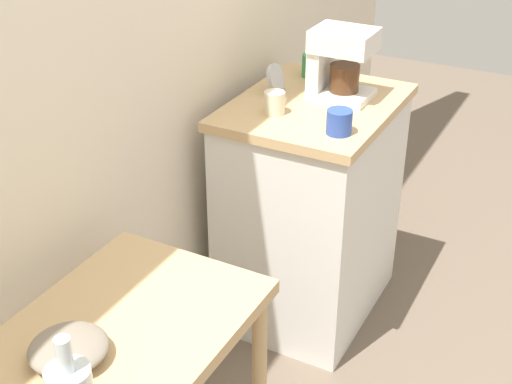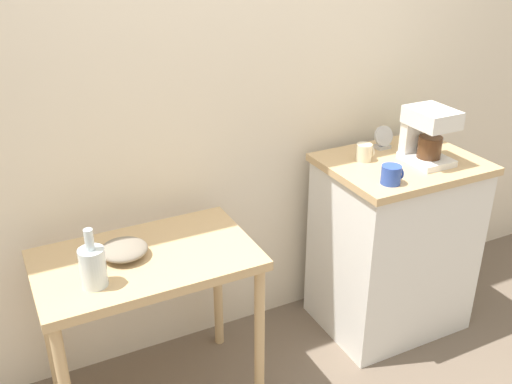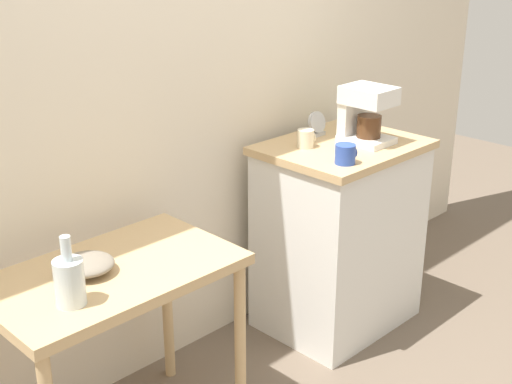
# 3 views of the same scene
# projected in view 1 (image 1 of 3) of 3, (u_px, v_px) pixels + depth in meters

# --- Properties ---
(wooden_table) EXTENTS (0.87, 0.53, 0.75)m
(wooden_table) POSITION_uv_depth(u_px,v_px,m) (106.00, 377.00, 1.76)
(wooden_table) COLOR tan
(wooden_table) RESTS_ON ground_plane
(kitchen_counter) EXTENTS (0.72, 0.56, 0.92)m
(kitchen_counter) POSITION_uv_depth(u_px,v_px,m) (310.00, 209.00, 2.83)
(kitchen_counter) COLOR white
(kitchen_counter) RESTS_ON ground_plane
(bowl_stoneware) EXTENTS (0.19, 0.19, 0.06)m
(bowl_stoneware) POSITION_uv_depth(u_px,v_px,m) (69.00, 349.00, 1.65)
(bowl_stoneware) COLOR gray
(bowl_stoneware) RESTS_ON wooden_table
(coffee_maker) EXTENTS (0.18, 0.22, 0.26)m
(coffee_maker) POSITION_uv_depth(u_px,v_px,m) (337.00, 60.00, 2.58)
(coffee_maker) COLOR white
(coffee_maker) RESTS_ON kitchen_counter
(mug_small_cream) EXTENTS (0.08, 0.07, 0.08)m
(mug_small_cream) POSITION_uv_depth(u_px,v_px,m) (275.00, 103.00, 2.49)
(mug_small_cream) COLOR beige
(mug_small_cream) RESTS_ON kitchen_counter
(mug_blue) EXTENTS (0.09, 0.09, 0.08)m
(mug_blue) POSITION_uv_depth(u_px,v_px,m) (339.00, 122.00, 2.34)
(mug_blue) COLOR #2D4CAD
(mug_blue) RESTS_ON kitchen_counter
(mug_tall_green) EXTENTS (0.09, 0.08, 0.09)m
(mug_tall_green) POSITION_uv_depth(u_px,v_px,m) (313.00, 65.00, 2.82)
(mug_tall_green) COLOR #338C4C
(mug_tall_green) RESTS_ON kitchen_counter
(table_clock) EXTENTS (0.10, 0.05, 0.12)m
(table_clock) POSITION_uv_depth(u_px,v_px,m) (275.00, 80.00, 2.66)
(table_clock) COLOR #B2B5BA
(table_clock) RESTS_ON kitchen_counter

